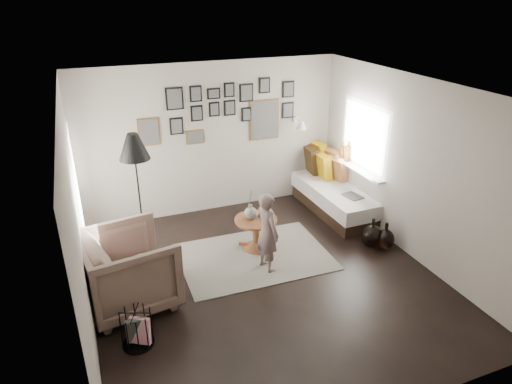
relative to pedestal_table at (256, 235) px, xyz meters
name	(u,v)px	position (x,y,z in m)	size (l,w,h in m)	color
ground	(266,279)	(-0.18, -0.82, -0.23)	(4.80, 4.80, 0.00)	black
wall_back	(212,139)	(-0.18, 1.58, 1.07)	(4.50, 4.50, 0.00)	#A2998E
wall_front	(382,306)	(-0.18, -3.22, 1.07)	(4.50, 4.50, 0.00)	#A2998E
wall_left	(77,224)	(-2.43, -0.82, 1.07)	(4.80, 4.80, 0.00)	#A2998E
wall_right	(412,169)	(2.07, -0.82, 1.07)	(4.80, 4.80, 0.00)	#A2998E
ceiling	(268,90)	(-0.18, -0.82, 2.37)	(4.80, 4.80, 0.00)	white
door_left	(78,201)	(-2.41, 0.38, 0.82)	(0.00, 2.14, 2.14)	white
window_right	(354,163)	(2.00, 0.52, 0.70)	(0.15, 1.32, 1.30)	white
gallery_wall	(228,112)	(0.11, 1.56, 1.51)	(2.74, 0.03, 1.08)	brown
wall_sconce	(301,125)	(1.37, 1.32, 1.23)	(0.18, 0.36, 0.16)	white
rug	(255,256)	(-0.11, -0.23, -0.23)	(2.17, 1.52, 0.01)	beige
pedestal_table	(256,235)	(0.00, 0.00, 0.00)	(0.64, 0.64, 0.51)	brown
vase	(250,211)	(-0.08, 0.02, 0.41)	(0.18, 0.18, 0.46)	black
candles	(263,211)	(0.11, 0.00, 0.39)	(0.11, 0.11, 0.24)	black
daybed	(333,190)	(1.83, 0.85, 0.10)	(0.95, 2.21, 1.05)	black
magazine_on_daybed	(353,196)	(1.81, 0.19, 0.26)	(0.24, 0.32, 0.02)	black
armchair	(129,269)	(-1.94, -0.65, 0.26)	(1.05, 1.08, 0.98)	brown
armchair_cushion	(131,268)	(-1.91, -0.60, 0.25)	(0.44, 0.44, 0.11)	white
floor_lamp	(134,151)	(-1.59, 0.56, 1.36)	(0.43, 0.43, 1.85)	black
magazine_basket	(137,329)	(-1.99, -1.44, -0.02)	(0.45, 0.45, 0.43)	black
demijohn_large	(372,236)	(1.66, -0.62, -0.05)	(0.32, 0.32, 0.48)	black
demijohn_small	(385,239)	(1.82, -0.74, -0.07)	(0.28, 0.28, 0.44)	black
child	(267,232)	(-0.06, -0.57, 0.35)	(0.43, 0.28, 1.17)	#6A5653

